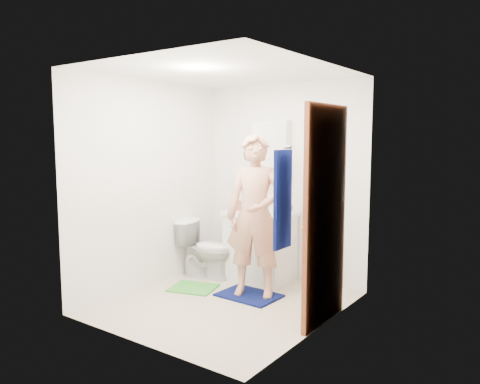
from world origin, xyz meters
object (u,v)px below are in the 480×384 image
at_px(towel, 283,200).
at_px(soap_dispenser, 237,203).
at_px(toilet, 207,249).
at_px(toothbrush_cup, 288,209).
at_px(man, 255,216).
at_px(vanity_cabinet, 260,248).
at_px(medicine_cabinet, 271,149).

bearing_deg(towel, soap_dispenser, 136.40).
xyz_separation_m(toilet, toothbrush_cup, (0.91, 0.42, 0.54)).
relative_size(toilet, soap_dispenser, 4.08).
distance_m(towel, man, 1.33).
height_order(vanity_cabinet, medicine_cabinet, medicine_cabinet).
relative_size(toilet, toothbrush_cup, 5.98).
bearing_deg(medicine_cabinet, towel, -55.39).
distance_m(medicine_cabinet, toilet, 1.47).
xyz_separation_m(towel, man, (-0.89, 0.93, -0.34)).
distance_m(medicine_cabinet, toothbrush_cup, 0.77).
bearing_deg(vanity_cabinet, medicine_cabinet, 90.00).
distance_m(toothbrush_cup, man, 0.69).
distance_m(medicine_cabinet, man, 1.08).
height_order(vanity_cabinet, toilet, vanity_cabinet).
xyz_separation_m(vanity_cabinet, toilet, (-0.61, -0.29, -0.04)).
relative_size(soap_dispenser, man, 0.10).
relative_size(vanity_cabinet, soap_dispenser, 4.52).
bearing_deg(soap_dispenser, vanity_cabinet, 14.14).
bearing_deg(man, toilet, 142.76).
distance_m(vanity_cabinet, soap_dispenser, 0.62).
bearing_deg(towel, vanity_cabinet, 128.47).
height_order(vanity_cabinet, soap_dispenser, soap_dispenser).
height_order(toothbrush_cup, man, man).
distance_m(toilet, soap_dispenser, 0.69).
xyz_separation_m(towel, toilet, (-1.79, 1.20, -0.89)).
distance_m(towel, toilet, 2.33).
bearing_deg(soap_dispenser, medicine_cabinet, 45.05).
relative_size(towel, toothbrush_cup, 6.63).
distance_m(vanity_cabinet, medicine_cabinet, 1.22).
xyz_separation_m(soap_dispenser, man, (0.59, -0.48, -0.03)).
relative_size(towel, man, 0.45).
distance_m(soap_dispenser, toothbrush_cup, 0.64).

